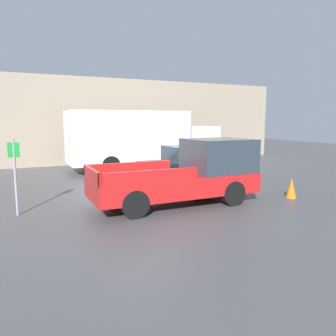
% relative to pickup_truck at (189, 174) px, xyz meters
% --- Properties ---
extents(ground_plane, '(60.00, 60.00, 0.00)m').
position_rel_pickup_truck_xyz_m(ground_plane, '(-1.56, 0.45, -0.93)').
color(ground_plane, '#4C4C4F').
extents(building_wall, '(28.00, 0.15, 5.13)m').
position_rel_pickup_truck_xyz_m(building_wall, '(-1.56, 10.80, 1.63)').
color(building_wall, gray).
rests_on(building_wall, ground).
extents(pickup_truck, '(5.11, 1.95, 2.00)m').
position_rel_pickup_truck_xyz_m(pickup_truck, '(0.00, 0.00, 0.00)').
color(pickup_truck, red).
rests_on(pickup_truck, ground).
extents(car, '(4.38, 1.85, 1.50)m').
position_rel_pickup_truck_xyz_m(car, '(2.09, 3.62, -0.17)').
color(car, black).
rests_on(car, ground).
extents(delivery_truck, '(8.09, 2.45, 3.09)m').
position_rel_pickup_truck_xyz_m(delivery_truck, '(1.17, 7.59, 0.73)').
color(delivery_truck, white).
rests_on(delivery_truck, ground).
extents(parking_sign, '(0.30, 0.07, 2.10)m').
position_rel_pickup_truck_xyz_m(parking_sign, '(-4.94, 0.78, 0.26)').
color(parking_sign, gray).
rests_on(parking_sign, ground).
extents(traffic_cone, '(0.36, 0.36, 0.68)m').
position_rel_pickup_truck_xyz_m(traffic_cone, '(3.45, -0.86, -0.59)').
color(traffic_cone, orange).
rests_on(traffic_cone, ground).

